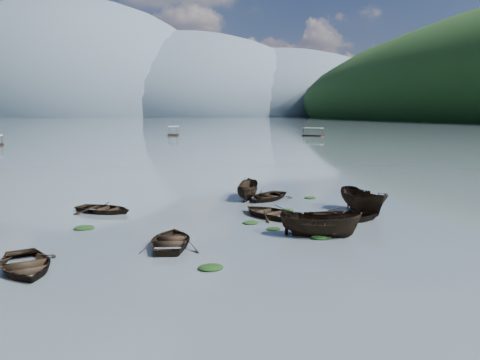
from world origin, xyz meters
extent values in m
plane|color=#505D64|center=(0.00, 0.00, 0.00)|extent=(2400.00, 2400.00, 0.00)
ellipsoid|color=#475666|center=(-60.00, 900.00, 0.00)|extent=(520.00, 520.00, 340.00)
ellipsoid|color=#475666|center=(140.00, 900.00, 0.00)|extent=(520.00, 520.00, 260.00)
ellipsoid|color=#475666|center=(320.00, 900.00, 0.00)|extent=(520.00, 520.00, 220.00)
imported|color=black|center=(-12.47, 1.72, 0.00)|extent=(4.09, 4.96, 0.89)
imported|color=black|center=(-5.92, 3.84, 0.00)|extent=(3.88, 4.79, 0.88)
imported|color=black|center=(2.08, 3.30, 0.00)|extent=(4.68, 3.53, 1.71)
imported|color=black|center=(1.12, 8.92, 0.00)|extent=(4.65, 5.26, 0.90)
imported|color=black|center=(5.12, 6.49, 0.00)|extent=(5.28, 4.30, 0.96)
imported|color=black|center=(7.52, 8.08, 0.00)|extent=(1.86, 4.94, 1.91)
imported|color=black|center=(-9.31, 13.06, 0.00)|extent=(5.03, 4.80, 0.85)
imported|color=black|center=(2.93, 14.53, 0.00)|extent=(5.23, 5.19, 0.89)
imported|color=black|center=(1.52, 15.31, 0.00)|extent=(3.04, 4.35, 1.58)
ellipsoid|color=black|center=(-4.77, -0.27, 0.00)|extent=(1.12, 0.92, 0.24)
ellipsoid|color=black|center=(-0.65, 7.25, 0.00)|extent=(1.01, 0.81, 0.22)
ellipsoid|color=black|center=(2.01, 3.01, 0.00)|extent=(1.17, 0.93, 0.25)
ellipsoid|color=black|center=(2.83, 10.12, 0.00)|extent=(0.93, 0.79, 0.21)
ellipsoid|color=black|center=(3.20, 4.83, 0.00)|extent=(1.09, 0.86, 0.23)
ellipsoid|color=black|center=(-10.38, 8.59, 0.00)|extent=(1.16, 0.94, 0.25)
ellipsoid|color=black|center=(0.18, 5.49, 0.00)|extent=(0.85, 0.71, 0.18)
ellipsoid|color=black|center=(6.33, 14.05, 0.00)|extent=(0.97, 0.77, 0.21)
camera|label=1|loc=(-8.81, -19.37, 6.71)|focal=35.00mm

